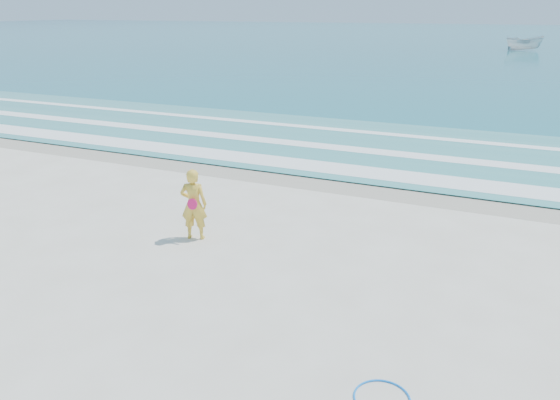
% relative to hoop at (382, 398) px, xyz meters
% --- Properties ---
extents(ground, '(400.00, 400.00, 0.00)m').
position_rel_hoop_xyz_m(ground, '(-4.17, 0.75, -0.02)').
color(ground, silver).
rests_on(ground, ground).
extents(wet_sand, '(400.00, 2.40, 0.00)m').
position_rel_hoop_xyz_m(wet_sand, '(-4.17, 9.75, -0.01)').
color(wet_sand, '#B2A893').
rests_on(wet_sand, ground).
extents(ocean, '(400.00, 190.00, 0.04)m').
position_rel_hoop_xyz_m(ocean, '(-4.17, 105.75, 0.00)').
color(ocean, '#19727F').
rests_on(ocean, ground).
extents(shallow, '(400.00, 10.00, 0.01)m').
position_rel_hoop_xyz_m(shallow, '(-4.17, 14.75, 0.03)').
color(shallow, '#59B7AD').
rests_on(shallow, ocean).
extents(foam_near, '(400.00, 1.40, 0.01)m').
position_rel_hoop_xyz_m(foam_near, '(-4.17, 11.05, 0.04)').
color(foam_near, white).
rests_on(foam_near, shallow).
extents(foam_mid, '(400.00, 0.90, 0.01)m').
position_rel_hoop_xyz_m(foam_mid, '(-4.17, 13.95, 0.04)').
color(foam_mid, white).
rests_on(foam_mid, shallow).
extents(foam_far, '(400.00, 0.60, 0.01)m').
position_rel_hoop_xyz_m(foam_far, '(-4.17, 17.25, 0.04)').
color(foam_far, white).
rests_on(foam_far, shallow).
extents(hoop, '(0.95, 0.95, 0.03)m').
position_rel_hoop_xyz_m(hoop, '(0.00, 0.00, 0.00)').
color(hoop, '#0D7BF1').
rests_on(hoop, ground).
extents(boat, '(5.15, 3.46, 1.86)m').
position_rel_hoop_xyz_m(boat, '(0.33, 74.51, 0.96)').
color(boat, silver).
rests_on(boat, ocean).
extents(woman, '(0.74, 0.60, 1.77)m').
position_rel_hoop_xyz_m(woman, '(-5.66, 3.91, 0.87)').
color(woman, gold).
rests_on(woman, ground).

